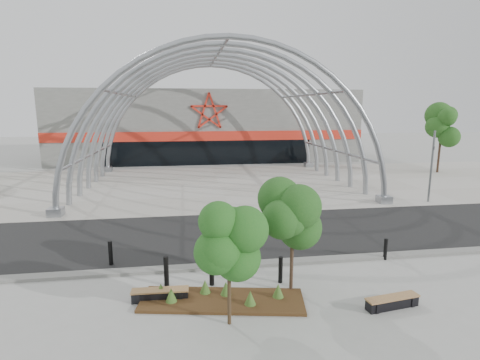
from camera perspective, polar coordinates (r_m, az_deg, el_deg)
name	(u,v)px	position (r m, az deg, el deg)	size (l,w,h in m)	color
ground	(255,263)	(15.33, 2.25, -12.47)	(140.00, 140.00, 0.00)	#9C9C96
road	(241,234)	(18.54, 0.23, -8.17)	(140.00, 7.00, 0.02)	black
forecourt	(219,184)	(30.05, -3.22, -0.67)	(60.00, 17.00, 0.04)	#AAA499
kerb	(256,264)	(15.08, 2.43, -12.63)	(60.00, 0.50, 0.12)	slate
arena_building	(205,124)	(47.38, -5.29, 8.44)	(34.00, 15.24, 8.00)	slate
vault_canopy	(219,184)	(30.05, -3.22, -0.67)	(20.80, 15.80, 20.36)	#91959A
planting_bed	(220,298)	(12.55, -3.05, -17.45)	(5.38, 2.50, 0.55)	#362510
signal_pole	(432,165)	(26.96, 27.17, 1.98)	(0.28, 0.66, 4.66)	slate
street_tree_0	(229,244)	(10.44, -1.70, -9.73)	(1.47, 1.47, 3.36)	#302412
street_tree_1	(293,219)	(12.35, 8.05, -5.95)	(1.49, 1.49, 3.52)	#302118
bench_0	(160,295)	(12.83, -12.06, -16.75)	(1.83, 0.46, 0.38)	black
bench_1	(392,302)	(13.06, 22.17, -16.87)	(1.81, 0.65, 0.37)	black
bollard_0	(111,253)	(15.77, -19.12, -10.49)	(0.16, 0.16, 0.98)	black
bollard_1	(166,271)	(13.58, -11.17, -13.46)	(0.17, 0.17, 1.06)	black
bollard_2	(212,271)	(13.41, -4.33, -13.62)	(0.17, 0.17, 1.06)	black
bollard_3	(281,270)	(13.64, 6.19, -13.45)	(0.15, 0.15, 0.95)	black
bollard_4	(385,249)	(16.54, 21.29, -9.79)	(0.14, 0.14, 0.89)	black
bg_tree_1	(442,128)	(39.68, 28.38, 7.04)	(2.70, 2.70, 5.91)	black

